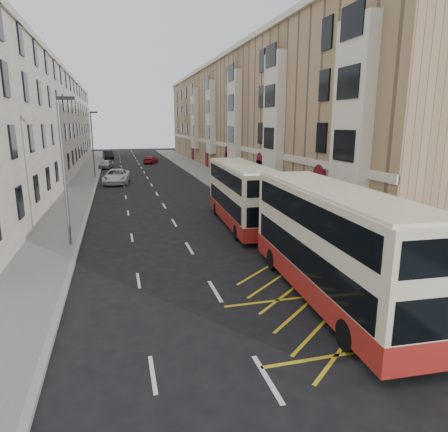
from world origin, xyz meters
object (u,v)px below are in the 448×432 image
object	(u,v)px
double_decker_front	(332,244)
car_silver	(106,164)
pedestrian_far	(405,269)
car_red	(151,160)
street_lamp_far	(93,141)
car_dark	(108,155)
double_decker_rear	(241,195)
street_lamp_near	(64,164)
white_van	(117,176)

from	to	relation	value
double_decker_front	car_silver	world-z (taller)	double_decker_front
pedestrian_far	car_red	xyz separation A→B (m)	(-5.45, 56.67, -0.38)
street_lamp_far	car_silver	distance (m)	11.12
street_lamp_far	car_dark	distance (m)	27.89
double_decker_rear	car_dark	xyz separation A→B (m)	(-9.47, 55.51, -1.33)
double_decker_rear	car_dark	world-z (taller)	double_decker_rear
double_decker_rear	street_lamp_near	bearing A→B (deg)	-165.61
street_lamp_near	car_silver	distance (m)	40.53
street_lamp_far	pedestrian_far	distance (m)	42.53
street_lamp_near	car_red	bearing A→B (deg)	79.85
street_lamp_near	white_van	xyz separation A→B (m)	(2.61, 24.12, -3.82)
white_van	car_silver	world-z (taller)	white_van
double_decker_front	car_red	world-z (taller)	double_decker_front
street_lamp_near	double_decker_front	xyz separation A→B (m)	(10.54, -9.83, -2.38)
street_lamp_near	car_red	world-z (taller)	street_lamp_near
street_lamp_far	double_decker_front	size ratio (longest dim) A/B	0.71
white_van	car_red	xyz separation A→B (m)	(5.73, 22.48, -0.17)
street_lamp_near	car_silver	xyz separation A→B (m)	(1.15, 40.32, -3.96)
white_van	car_dark	world-z (taller)	white_van
double_decker_rear	white_van	distance (m)	23.48
double_decker_rear	car_dark	size ratio (longest dim) A/B	2.19
car_silver	pedestrian_far	bearing A→B (deg)	-62.20
street_lamp_far	double_decker_rear	world-z (taller)	street_lamp_far
street_lamp_far	car_red	size ratio (longest dim) A/B	1.82
double_decker_front	street_lamp_far	bearing A→B (deg)	108.07
street_lamp_far	double_decker_front	world-z (taller)	street_lamp_far
street_lamp_near	car_red	distance (m)	47.51
street_lamp_near	double_decker_rear	bearing A→B (deg)	11.13
pedestrian_far	white_van	distance (m)	35.97
street_lamp_near	double_decker_front	distance (m)	14.61
double_decker_front	car_dark	bearing A→B (deg)	101.18
pedestrian_far	street_lamp_far	bearing A→B (deg)	-44.07
car_silver	car_red	distance (m)	9.55
street_lamp_far	car_silver	xyz separation A→B (m)	(1.15, 10.32, -3.96)
double_decker_front	white_van	distance (m)	34.90
street_lamp_near	car_red	xyz separation A→B (m)	(8.34, 46.60, -4.00)
double_decker_front	car_dark	distance (m)	68.10
pedestrian_far	car_red	distance (m)	56.93
pedestrian_far	double_decker_front	bearing A→B (deg)	22.81
pedestrian_far	car_silver	xyz separation A→B (m)	(-12.64, 50.39, -0.35)
street_lamp_far	car_silver	world-z (taller)	street_lamp_far
double_decker_front	car_dark	xyz separation A→B (m)	(-9.39, 67.43, -1.46)
white_van	street_lamp_near	bearing A→B (deg)	-89.82
double_decker_rear	street_lamp_far	bearing A→B (deg)	114.10
car_dark	car_red	world-z (taller)	car_dark
car_silver	car_dark	distance (m)	17.28
double_decker_front	double_decker_rear	xyz separation A→B (m)	(0.08, 11.92, -0.13)
street_lamp_near	white_van	distance (m)	24.56
white_van	car_red	world-z (taller)	white_van
car_silver	car_red	world-z (taller)	car_silver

